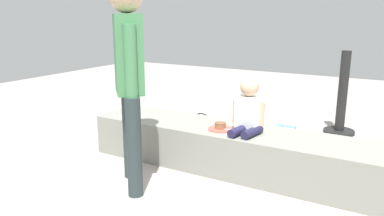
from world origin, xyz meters
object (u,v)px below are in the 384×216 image
at_px(adult_standing, 129,67).
at_px(party_cup_red, 334,143).
at_px(child_seated, 248,109).
at_px(handbag_black_leather, 202,132).
at_px(gift_bag, 285,137).
at_px(water_bottle_near_gift, 376,165).
at_px(cake_plate, 220,127).

height_order(adult_standing, party_cup_red, adult_standing).
height_order(child_seated, party_cup_red, child_seated).
relative_size(child_seated, adult_standing, 0.29).
height_order(adult_standing, handbag_black_leather, adult_standing).
bearing_deg(adult_standing, handbag_black_leather, 90.95).
relative_size(child_seated, gift_bag, 1.66).
relative_size(gift_bag, water_bottle_near_gift, 1.24).
height_order(cake_plate, water_bottle_near_gift, cake_plate).
xyz_separation_m(cake_plate, water_bottle_near_gift, (1.26, 0.56, -0.30)).
bearing_deg(adult_standing, child_seated, 43.13).
xyz_separation_m(child_seated, adult_standing, (-0.73, -0.69, 0.40)).
distance_m(child_seated, water_bottle_near_gift, 1.24).
bearing_deg(party_cup_red, gift_bag, -143.99).
relative_size(water_bottle_near_gift, handbag_black_leather, 0.69).
height_order(cake_plate, party_cup_red, cake_plate).
bearing_deg(gift_bag, handbag_black_leather, -163.86).
bearing_deg(cake_plate, child_seated, 8.77).
bearing_deg(party_cup_red, water_bottle_near_gift, -53.37).
bearing_deg(gift_bag, party_cup_red, 36.01).
distance_m(gift_bag, handbag_black_leather, 0.90).
distance_m(water_bottle_near_gift, handbag_black_leather, 1.77).
height_order(water_bottle_near_gift, handbag_black_leather, handbag_black_leather).
relative_size(cake_plate, water_bottle_near_gift, 0.95).
relative_size(child_seated, cake_plate, 2.16).
xyz_separation_m(adult_standing, water_bottle_near_gift, (1.75, 1.21, -0.89)).
xyz_separation_m(adult_standing, party_cup_red, (1.29, 1.82, -0.95)).
bearing_deg(handbag_black_leather, adult_standing, -89.05).
relative_size(adult_standing, handbag_black_leather, 4.88).
distance_m(child_seated, cake_plate, 0.31).
bearing_deg(party_cup_red, cake_plate, -124.49).
height_order(child_seated, handbag_black_leather, child_seated).
bearing_deg(handbag_black_leather, cake_plate, -49.40).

